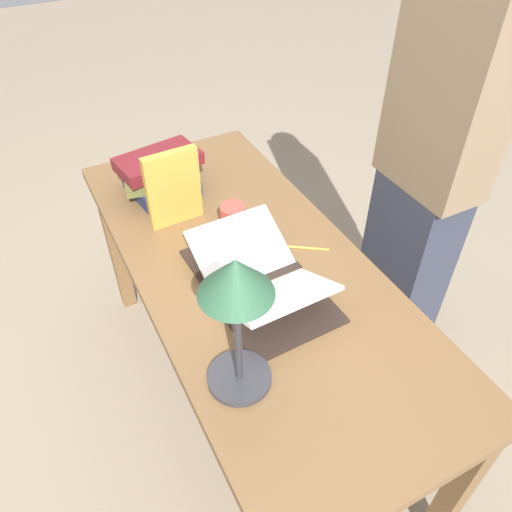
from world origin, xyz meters
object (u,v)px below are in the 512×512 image
Objects in this scene: book_stack_tall at (160,174)px; book_standing_upright at (173,188)px; open_book at (259,277)px; person_reader at (428,176)px; reading_lamp at (236,295)px; coffee_mug at (233,217)px; pencil at (304,248)px.

book_standing_upright is at bearing 175.83° from book_stack_tall.
person_reader reaches higher than open_book.
reading_lamp is (-0.67, 0.09, 0.17)m from book_standing_upright.
reading_lamp is 1.00m from person_reader.
book_stack_tall is at bearing -121.13° from person_reader.
coffee_mug reaches higher than pencil.
pencil is at bearing -138.84° from book_standing_upright.
coffee_mug is (-0.12, -0.15, -0.09)m from book_standing_upright.
pencil is (-0.20, -0.15, -0.04)m from coffee_mug.
pencil is at bearing -142.69° from coffee_mug.
open_book is at bearing 110.67° from pencil.
reading_lamp reaches higher than book_standing_upright.
open_book is at bearing -171.44° from book_stack_tall.
book_stack_tall is at bearing 24.17° from coffee_mug.
open_book is at bearing -81.56° from person_reader.
person_reader is at bearing -86.77° from pencil.
book_standing_upright is at bearing 51.23° from coffee_mug.
open_book is at bearing 169.50° from coffee_mug.
open_book is 1.65× the size of book_stack_tall.
reading_lamp is 0.24× the size of person_reader.
reading_lamp reaches higher than book_stack_tall.
open_book is 0.60m from book_stack_tall.
book_stack_tall is 0.59m from pencil.
coffee_mug is at bearing -131.03° from book_standing_upright.
book_standing_upright is (0.40, 0.10, 0.10)m from open_book.
book_stack_tall is 0.20m from book_standing_upright.
open_book is 1.93× the size of book_standing_upright.
book_standing_upright is at bearing 12.35° from open_book.
person_reader is at bearing -112.17° from book_standing_upright.
coffee_mug is (0.54, -0.24, -0.26)m from reading_lamp.
reading_lamp is at bearing -67.62° from person_reader.
book_standing_upright is at bearing -109.91° from person_reader.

